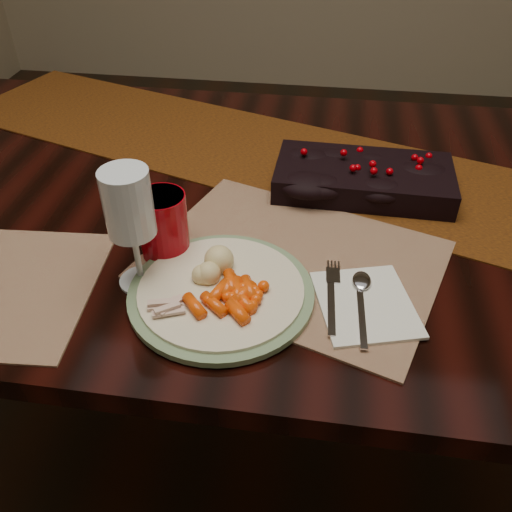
# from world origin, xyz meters

# --- Properties ---
(floor) EXTENTS (5.00, 5.00, 0.00)m
(floor) POSITION_xyz_m (0.00, 0.00, 0.00)
(floor) COLOR black
(floor) RESTS_ON ground
(dining_table) EXTENTS (1.80, 1.00, 0.75)m
(dining_table) POSITION_xyz_m (0.00, 0.00, 0.38)
(dining_table) COLOR black
(dining_table) RESTS_ON floor
(table_runner) EXTENTS (1.71, 0.87, 0.00)m
(table_runner) POSITION_xyz_m (0.05, 0.14, 0.75)
(table_runner) COLOR #401D07
(table_runner) RESTS_ON dining_table
(centerpiece) EXTENTS (0.34, 0.18, 0.07)m
(centerpiece) POSITION_xyz_m (0.19, 0.04, 0.79)
(centerpiece) COLOR black
(centerpiece) RESTS_ON table_runner
(placemat_main) EXTENTS (0.55, 0.47, 0.00)m
(placemat_main) POSITION_xyz_m (0.08, -0.19, 0.75)
(placemat_main) COLOR brown
(placemat_main) RESTS_ON dining_table
(dinner_plate) EXTENTS (0.34, 0.34, 0.02)m
(dinner_plate) POSITION_xyz_m (-0.02, -0.30, 0.76)
(dinner_plate) COLOR beige
(dinner_plate) RESTS_ON placemat_main
(baby_carrots) EXTENTS (0.12, 0.10, 0.02)m
(baby_carrots) POSITION_xyz_m (-0.01, -0.33, 0.78)
(baby_carrots) COLOR #ED4708
(baby_carrots) RESTS_ON dinner_plate
(mashed_potatoes) EXTENTS (0.09, 0.09, 0.04)m
(mashed_potatoes) POSITION_xyz_m (-0.05, -0.27, 0.79)
(mashed_potatoes) COLOR #DDC583
(mashed_potatoes) RESTS_ON dinner_plate
(turkey_shreds) EXTENTS (0.09, 0.08, 0.02)m
(turkey_shreds) POSITION_xyz_m (-0.08, -0.35, 0.78)
(turkey_shreds) COLOR tan
(turkey_shreds) RESTS_ON dinner_plate
(napkin) EXTENTS (0.18, 0.19, 0.01)m
(napkin) POSITION_xyz_m (0.20, -0.29, 0.76)
(napkin) COLOR silver
(napkin) RESTS_ON placemat_main
(fork) EXTENTS (0.03, 0.15, 0.00)m
(fork) POSITION_xyz_m (0.15, -0.29, 0.76)
(fork) COLOR #B4B4BD
(fork) RESTS_ON napkin
(spoon) EXTENTS (0.04, 0.15, 0.00)m
(spoon) POSITION_xyz_m (0.19, -0.30, 0.76)
(spoon) COLOR silver
(spoon) RESTS_ON napkin
(red_cup) EXTENTS (0.08, 0.08, 0.11)m
(red_cup) POSITION_xyz_m (-0.13, -0.21, 0.81)
(red_cup) COLOR #94030D
(red_cup) RESTS_ON placemat_main
(wine_glass) EXTENTS (0.09, 0.09, 0.20)m
(wine_glass) POSITION_xyz_m (-0.15, -0.28, 0.85)
(wine_glass) COLOR silver
(wine_glass) RESTS_ON dining_table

